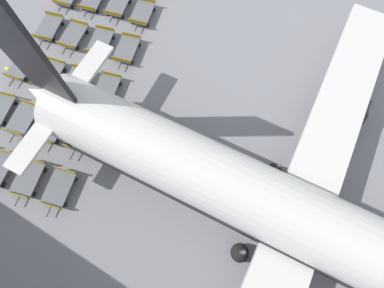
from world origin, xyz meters
TOP-DOWN VIEW (x-y plane):
  - airplane at (15.16, -5.58)m, footprint 36.37×41.38m
  - baggage_dolly_row_near_col_c at (10.34, -30.76)m, footprint 3.42×2.23m
  - baggage_dolly_row_near_col_d at (14.46, -30.09)m, footprint 3.41×2.02m
  - baggage_dolly_row_mid_a_col_c at (9.96, -28.45)m, footprint 3.42×2.08m
  - baggage_dolly_row_mid_a_col_d at (14.00, -27.64)m, footprint 3.42×2.09m
  - baggage_dolly_row_mid_a_col_e at (18.04, -26.85)m, footprint 3.42×2.12m
  - baggage_dolly_row_mid_b_col_b at (5.30, -27.14)m, footprint 3.42×2.20m
  - baggage_dolly_row_mid_b_col_c at (9.35, -26.06)m, footprint 3.42×2.26m
  - baggage_dolly_row_mid_b_col_d at (13.48, -25.39)m, footprint 3.42×2.25m
  - baggage_dolly_row_mid_b_col_e at (17.42, -24.49)m, footprint 3.41×2.03m
  - baggage_dolly_row_mid_b_col_f at (21.38, -23.45)m, footprint 3.42×2.23m
  - baggage_dolly_row_far_col_b at (4.99, -24.74)m, footprint 3.42×2.23m
  - baggage_dolly_row_far_col_c at (8.86, -23.73)m, footprint 3.42×2.22m
  - baggage_dolly_row_far_col_d at (12.82, -22.93)m, footprint 3.42×2.21m
  - baggage_dolly_row_far_col_e at (16.84, -22.14)m, footprint 3.41×2.03m
  - baggage_dolly_row_far_col_f at (20.84, -21.12)m, footprint 3.42×2.21m
  - stand_guidance_stripe at (14.07, -14.20)m, footprint 2.50×35.01m

SIDE VIEW (x-z plane):
  - stand_guidance_stripe at x=14.07m, z-range 0.00..0.01m
  - baggage_dolly_row_near_col_c at x=10.34m, z-range 0.02..0.94m
  - baggage_dolly_row_near_col_d at x=14.46m, z-range 0.02..0.94m
  - baggage_dolly_row_mid_a_col_c at x=9.96m, z-range 0.02..0.94m
  - baggage_dolly_row_mid_a_col_d at x=14.00m, z-range 0.02..0.94m
  - baggage_dolly_row_mid_a_col_e at x=18.04m, z-range 0.02..0.94m
  - baggage_dolly_row_mid_b_col_b at x=5.30m, z-range 0.02..0.94m
  - baggage_dolly_row_mid_b_col_c at x=9.35m, z-range 0.02..0.94m
  - baggage_dolly_row_mid_b_col_d at x=13.48m, z-range 0.02..0.94m
  - baggage_dolly_row_mid_b_col_e at x=17.42m, z-range 0.02..0.94m
  - baggage_dolly_row_mid_b_col_f at x=21.38m, z-range 0.02..0.94m
  - baggage_dolly_row_far_col_b at x=4.99m, z-range 0.02..0.94m
  - baggage_dolly_row_far_col_c at x=8.86m, z-range 0.02..0.94m
  - baggage_dolly_row_far_col_d at x=12.82m, z-range 0.02..0.94m
  - baggage_dolly_row_far_col_e at x=16.84m, z-range 0.02..0.94m
  - baggage_dolly_row_far_col_f at x=20.84m, z-range 0.02..0.94m
  - airplane at x=15.16m, z-range -3.70..9.95m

